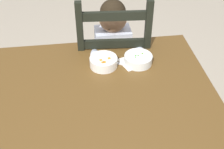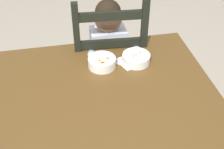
% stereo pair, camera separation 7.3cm
% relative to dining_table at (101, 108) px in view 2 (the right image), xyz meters
% --- Properties ---
extents(dining_table, '(1.12, 0.91, 0.73)m').
position_rel_dining_table_xyz_m(dining_table, '(0.00, 0.00, 0.00)').
color(dining_table, brown).
rests_on(dining_table, ground).
extents(dining_chair, '(0.45, 0.45, 1.03)m').
position_rel_dining_table_xyz_m(dining_chair, '(0.13, 0.50, -0.15)').
color(dining_chair, black).
rests_on(dining_chair, ground).
extents(child_figure, '(0.32, 0.31, 0.96)m').
position_rel_dining_table_xyz_m(child_figure, '(0.14, 0.50, 0.01)').
color(child_figure, silver).
rests_on(child_figure, ground).
extents(bowl_of_peas, '(0.15, 0.15, 0.05)m').
position_rel_dining_table_xyz_m(bowl_of_peas, '(0.23, 0.20, 0.14)').
color(bowl_of_peas, white).
rests_on(bowl_of_peas, dining_table).
extents(bowl_of_carrots, '(0.15, 0.15, 0.05)m').
position_rel_dining_table_xyz_m(bowl_of_carrots, '(0.04, 0.20, 0.14)').
color(bowl_of_carrots, white).
rests_on(bowl_of_carrots, dining_table).
extents(spoon, '(0.12, 0.10, 0.01)m').
position_rel_dining_table_xyz_m(spoon, '(0.09, 0.23, 0.12)').
color(spoon, silver).
rests_on(spoon, dining_table).
extents(paper_napkin, '(0.17, 0.16, 0.00)m').
position_rel_dining_table_xyz_m(paper_napkin, '(0.21, 0.22, 0.11)').
color(paper_napkin, white).
rests_on(paper_napkin, dining_table).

